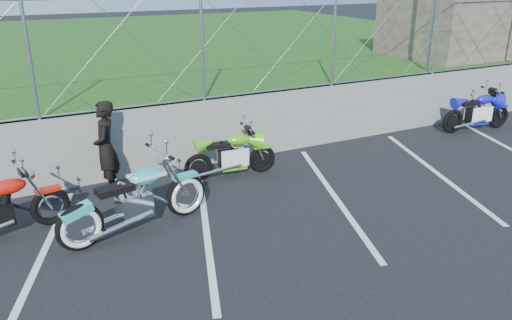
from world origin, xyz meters
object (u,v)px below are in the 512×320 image
sportbike_green (232,156)px  sportbike_blue (478,113)px  cruiser_turquoise (137,202)px  person_standing (106,148)px

sportbike_green → sportbike_blue: sportbike_blue is taller
cruiser_turquoise → person_standing: bearing=81.6°
cruiser_turquoise → sportbike_blue: cruiser_turquoise is taller
cruiser_turquoise → sportbike_green: (2.12, 1.31, -0.07)m
sportbike_green → person_standing: bearing=176.8°
sportbike_blue → sportbike_green: bearing=-171.6°
cruiser_turquoise → sportbike_green: 2.50m
sportbike_green → sportbike_blue: bearing=4.9°
sportbike_green → person_standing: (-2.23, 0.32, 0.42)m
sportbike_green → sportbike_blue: (6.56, -0.00, 0.03)m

